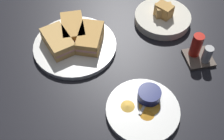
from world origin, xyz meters
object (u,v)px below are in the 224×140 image
Objects in this scene: plate_sandwich_main at (75,46)px; ramekin_dark_sauce at (55,40)px; ramekin_light_gravy at (149,95)px; plate_chips_companion at (143,110)px; sandwich_half_extra at (58,41)px; condiment_caddy at (199,52)px; spoon_by_gravy_ramekin at (150,96)px; spoon_by_dark_ramekin at (70,47)px; sandwich_half_far at (73,28)px; bread_basket_rear at (163,17)px; sandwich_half_near at (90,38)px.

plate_sandwich_main is 7.05cm from ramekin_dark_sauce.
ramekin_dark_sauce is at bearing -138.07° from ramekin_light_gravy.
plate_sandwich_main and plate_chips_companion have the same top height.
ramekin_light_gravy is (26.93, 24.28, -0.61)cm from sandwich_half_extra.
spoon_by_gravy_ramekin is at bearing -59.07° from condiment_caddy.
plate_sandwich_main is at bearing 77.50° from ramekin_dark_sauce.
sandwich_half_extra is 37.24cm from plate_chips_companion.
spoon_by_dark_ramekin is at bearing -52.92° from plate_sandwich_main.
spoon_by_dark_ramekin is (1.30, -1.73, 1.16)cm from plate_sandwich_main.
plate_sandwich_main is 1.95× the size of sandwich_half_extra.
sandwich_half_far is 7.77cm from sandwich_half_extra.
bread_basket_rear is 21.13cm from condiment_caddy.
sandwich_half_near is 29.45cm from ramekin_light_gravy.
spoon_by_gravy_ramekin is at bearing 39.87° from spoon_by_dark_ramekin.
condiment_caddy reaches higher than sandwich_half_near.
sandwich_half_near reaches higher than plate_chips_companion.
ramekin_light_gravy is at bearing 26.89° from sandwich_half_near.
condiment_caddy is (-16.09, 23.99, 2.61)cm from plate_chips_companion.
plate_sandwich_main is 42.45cm from condiment_caddy.
bread_basket_rear reaches higher than sandwich_half_extra.
sandwich_half_near reaches higher than ramekin_light_gravy.
bread_basket_rear reaches higher than sandwich_half_near.
sandwich_half_near is 2.25× the size of ramekin_dark_sauce.
condiment_caddy is (-12.53, 20.90, 1.44)cm from spoon_by_gravy_ramekin.
sandwich_half_extra reaches higher than plate_chips_companion.
condiment_caddy reaches higher than bread_basket_rear.
bread_basket_rear is at bearing 155.37° from spoon_by_gravy_ramekin.
ramekin_light_gravy is (32.08, 18.46, -0.61)cm from sandwich_half_far.
condiment_caddy is (14.11, 45.55, -0.59)cm from sandwich_half_extra.
sandwich_half_extra is at bearing -81.21° from bread_basket_rear.
sandwich_half_near is 0.71× the size of bread_basket_rear.
condiment_caddy is (-12.82, 21.26, 0.01)cm from ramekin_light_gravy.
ramekin_light_gravy is 24.83cm from condiment_caddy.
condiment_caddy reaches higher than sandwich_half_far.
plate_sandwich_main is 1.37× the size of bread_basket_rear.
spoon_by_gravy_ramekin is (25.00, 20.88, 0.00)cm from spoon_by_dark_ramekin.
ramekin_light_gravy is at bearing 140.19° from plate_chips_companion.
plate_chips_companion is at bearing -26.50° from bread_basket_rear.
plate_chips_companion is (28.56, 17.80, -1.16)cm from spoon_by_dark_ramekin.
sandwich_half_near is at bearing -111.24° from condiment_caddy.
ramekin_dark_sauce is 40.88cm from bread_basket_rear.
plate_chips_companion is 29.00cm from condiment_caddy.
ramekin_light_gravy is 1.50cm from spoon_by_gravy_ramekin.
plate_chips_companion is at bearing -40.91° from spoon_by_gravy_ramekin.
ramekin_light_gravy is at bearing 39.06° from spoon_by_dark_ramekin.
bread_basket_rear is at bearing 103.34° from sandwich_half_near.
sandwich_half_extra reaches higher than ramekin_light_gravy.
condiment_caddy is (19.26, 39.73, -0.59)cm from sandwich_half_far.
sandwich_half_near is 29.42cm from spoon_by_gravy_ramekin.
sandwich_half_extra is 1.76× the size of spoon_by_gravy_ramekin.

